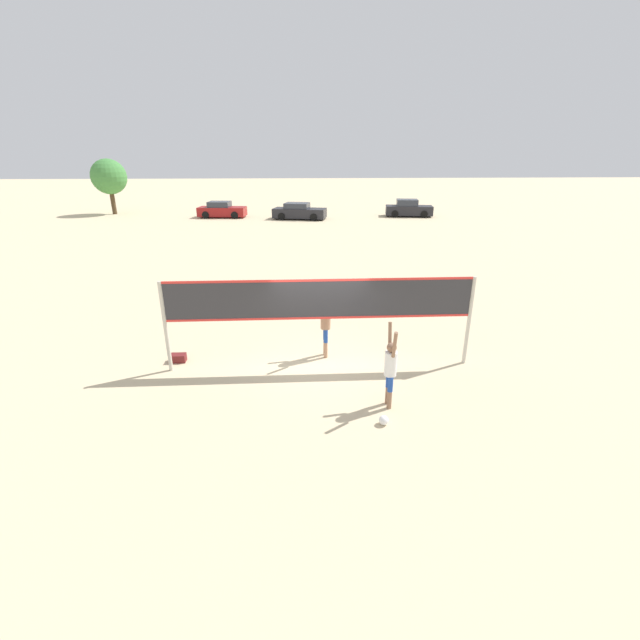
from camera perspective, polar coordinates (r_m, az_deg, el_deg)
The scene contains 10 objects.
ground_plane at distance 11.83m, azimuth 0.00°, elevation -6.18°, with size 200.00×200.00×0.00m, color beige.
volleyball_net at distance 11.12m, azimuth 0.00°, elevation 2.10°, with size 8.15×0.10×2.48m.
player_spiker at distance 9.73m, azimuth 9.39°, elevation -6.06°, with size 0.28×0.68×1.98m.
player_blocker at distance 11.97m, azimuth 0.75°, elevation -0.02°, with size 0.28×0.70×2.11m.
volleyball at distance 9.54m, azimuth 8.49°, elevation -13.07°, with size 0.21×0.21×0.21m.
gear_bag at distance 12.68m, azimuth -18.38°, elevation -4.82°, with size 0.42×0.26×0.22m.
parked_car_near at distance 41.69m, azimuth -12.96°, elevation 14.08°, with size 4.43×2.22×1.43m.
parked_car_mid at distance 42.22m, azimuth 11.71°, elevation 14.32°, with size 4.52×2.50×1.55m.
parked_car_far at distance 39.60m, azimuth -2.80°, elevation 14.22°, with size 4.96×2.88×1.42m.
tree_left_cluster at distance 47.26m, azimuth -26.33°, elevation 16.73°, with size 3.25×3.25×5.11m.
Camera 1 is at (-0.59, -10.49, 5.44)m, focal length 24.00 mm.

